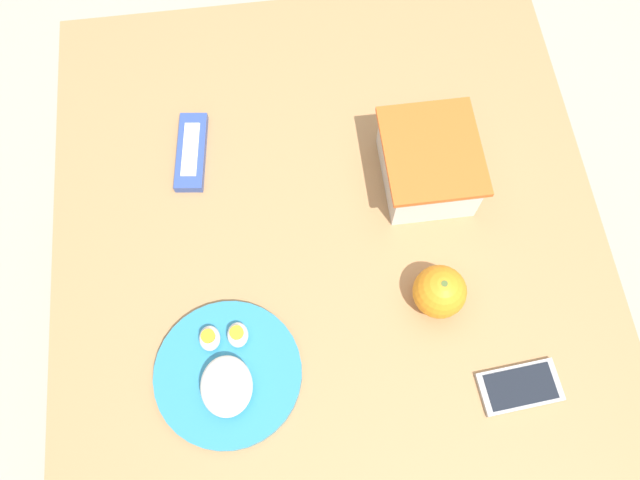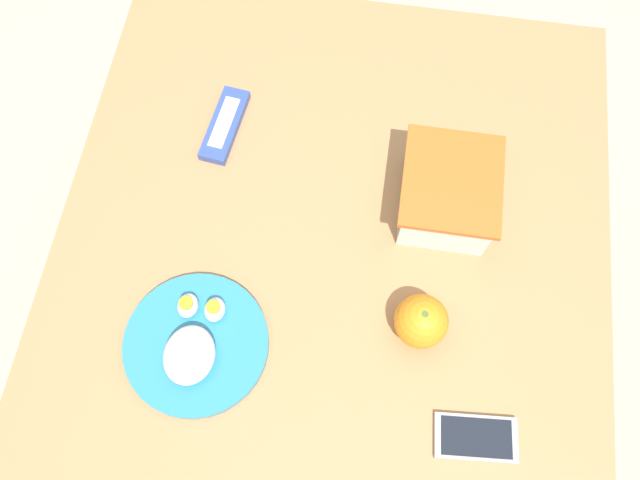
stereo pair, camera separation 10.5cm
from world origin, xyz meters
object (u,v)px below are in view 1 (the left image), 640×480
Objects in this scene: rice_plate at (228,374)px; candy_bar at (191,152)px; food_container at (428,166)px; cell_phone at (520,387)px; orange_fruit at (440,292)px.

candy_bar is (-0.41, -0.04, -0.01)m from rice_plate.
cell_phone is at bearing 11.81° from food_container.
orange_fruit is at bearing -146.84° from cell_phone.
rice_plate reaches higher than candy_bar.
food_container is 0.40m from cell_phone.
food_container reaches higher than orange_fruit.
food_container reaches higher than cell_phone.
food_container is at bearing 76.42° from candy_bar.
food_container reaches higher than candy_bar.
candy_bar is at bearing -174.71° from rice_plate.
rice_plate is 0.46m from cell_phone.
cell_phone is (0.08, 0.46, -0.01)m from rice_plate.
cell_phone is at bearing 80.64° from rice_plate.
orange_fruit reaches higher than rice_plate.
orange_fruit is at bearing -5.92° from food_container.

